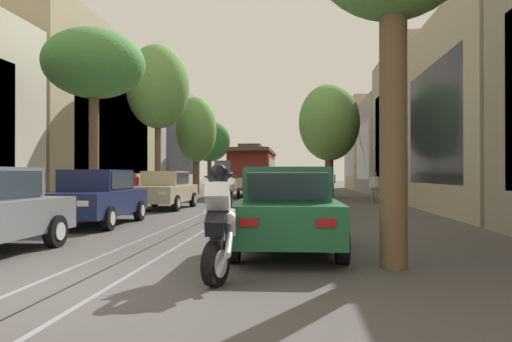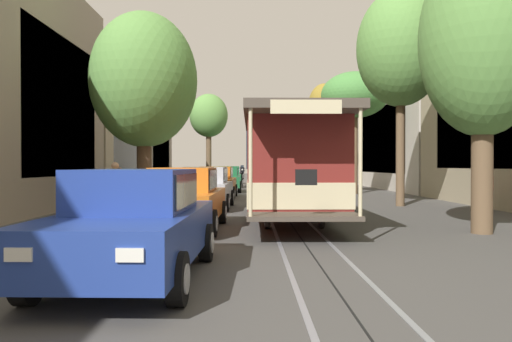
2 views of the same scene
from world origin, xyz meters
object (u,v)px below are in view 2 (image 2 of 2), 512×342
parked_car_orange_mid_right (217,182)px  street_tree_kerb_left_fourth (483,40)px  parked_car_beige_mid_left (321,181)px  pedestrian_on_left_pavement (486,187)px  parked_car_grey_near_left (301,176)px  street_tree_kerb_right_second (144,81)px  motorcycle_with_rider (242,175)px  parked_car_green_second_right (226,179)px  parked_car_blue_sixth_right (134,223)px  parked_car_orange_fifth_right (184,198)px  pedestrian_on_right_pavement (120,183)px  street_tree_kerb_left_mid (401,49)px  street_sign_post (324,167)px  parked_car_green_near_right (229,177)px  parked_car_navy_second_left (310,178)px  pedestrian_crossing_far (115,188)px  street_tree_kerb_right_near (209,117)px  parked_car_silver_fourth_right (206,187)px  street_tree_kerb_left_second (355,96)px  street_tree_kerb_left_near (324,108)px  cable_car_trolley (288,165)px

parked_car_orange_mid_right → street_tree_kerb_left_fourth: street_tree_kerb_left_fourth is taller
parked_car_beige_mid_left → pedestrian_on_left_pavement: 10.07m
parked_car_grey_near_left → pedestrian_on_left_pavement: parked_car_grey_near_left is taller
street_tree_kerb_right_second → motorcycle_with_rider: 22.76m
parked_car_beige_mid_left → parked_car_green_second_right: same height
parked_car_blue_sixth_right → pedestrian_on_left_pavement: bearing=-135.0°
parked_car_orange_fifth_right → pedestrian_on_right_pavement: (3.94, -8.63, 0.08)m
parked_car_orange_mid_right → street_tree_kerb_left_mid: (-7.74, 5.06, 5.53)m
pedestrian_on_right_pavement → street_sign_post: bearing=-128.0°
parked_car_green_near_right → pedestrian_on_right_pavement: parked_car_green_near_right is taller
parked_car_navy_second_left → street_tree_kerb_right_second: 17.85m
pedestrian_crossing_far → parked_car_green_near_right: bearing=-96.0°
parked_car_beige_mid_left → parked_car_green_second_right: size_ratio=1.00×
parked_car_grey_near_left → street_tree_kerb_right_near: street_tree_kerb_right_near is taller
parked_car_silver_fourth_right → street_tree_kerb_right_near: size_ratio=0.61×
parked_car_beige_mid_left → street_tree_kerb_left_mid: (-2.25, 6.46, 5.53)m
parked_car_beige_mid_left → street_tree_kerb_left_second: size_ratio=0.63×
parked_car_beige_mid_left → pedestrian_on_left_pavement: bearing=116.3°
street_tree_kerb_left_near → street_tree_kerb_left_mid: size_ratio=0.90×
street_tree_kerb_left_second → cable_car_trolley: street_tree_kerb_left_second is taller
parked_car_blue_sixth_right → motorcycle_with_rider: size_ratio=2.32×
parked_car_grey_near_left → street_tree_kerb_left_second: (-2.10, 9.86, 4.84)m
street_sign_post → parked_car_green_second_right: bearing=35.9°
parked_car_green_second_right → pedestrian_on_left_pavement: (-9.80, 13.20, 0.07)m
parked_car_grey_near_left → street_tree_kerb_left_near: 5.53m
motorcycle_with_rider → parked_car_grey_near_left: bearing=165.8°
parked_car_orange_fifth_right → parked_car_beige_mid_left: bearing=-112.1°
parked_car_silver_fourth_right → pedestrian_crossing_far: size_ratio=2.53×
pedestrian_crossing_far → street_sign_post: bearing=-113.9°
parked_car_navy_second_left → street_tree_kerb_right_second: (7.63, 15.70, 3.73)m
parked_car_green_second_right → parked_car_orange_mid_right: bearing=88.4°
parked_car_grey_near_left → street_tree_kerb_left_fourth: 26.57m
parked_car_blue_sixth_right → street_tree_kerb_left_second: bearing=-110.1°
street_tree_kerb_right_near → cable_car_trolley: bearing=100.6°
parked_car_beige_mid_left → cable_car_trolley: 11.75m
parked_car_silver_fourth_right → street_sign_post: (-7.05, -16.58, 0.75)m
parked_car_grey_near_left → street_sign_post: size_ratio=1.77×
parked_car_green_second_right → street_tree_kerb_right_second: bearing=81.1°
parked_car_grey_near_left → parked_car_navy_second_left: 5.40m
parked_car_orange_fifth_right → parked_car_blue_sixth_right: 5.42m
cable_car_trolley → motorcycle_with_rider: (1.83, -24.45, -0.79)m
parked_car_green_second_right → parked_car_silver_fourth_right: same height
parked_car_blue_sixth_right → street_tree_kerb_left_near: (-7.27, -29.91, 5.18)m
parked_car_green_second_right → parked_car_green_near_right: bearing=-89.5°
street_sign_post → pedestrian_on_right_pavement: bearing=52.0°
street_tree_kerb_left_second → street_sign_post: street_tree_kerb_left_second is taller
street_tree_kerb_left_fourth → parked_car_green_near_right: bearing=-74.0°
parked_car_silver_fourth_right → street_sign_post: street_sign_post is taller
street_tree_kerb_right_second → parked_car_orange_mid_right: bearing=-104.0°
parked_car_orange_mid_right → parked_car_orange_fifth_right: same height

